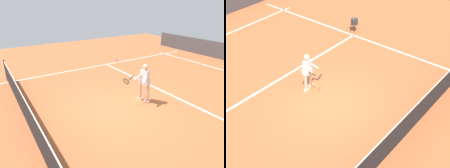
{
  "view_description": "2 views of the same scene",
  "coord_description": "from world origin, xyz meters",
  "views": [
    {
      "loc": [
        -5.81,
        3.79,
        3.82
      ],
      "look_at": [
        -0.05,
        0.11,
        1.01
      ],
      "focal_mm": 32.99,
      "sensor_mm": 36.0,
      "label": 1
    },
    {
      "loc": [
        7.33,
        6.26,
        7.77
      ],
      "look_at": [
        -0.15,
        0.21,
        0.91
      ],
      "focal_mm": 52.78,
      "sensor_mm": 36.0,
      "label": 2
    }
  ],
  "objects": [
    {
      "name": "service_line_marking",
      "position": [
        0.0,
        -2.69,
        0.0
      ],
      "size": [
        9.99,
        0.1,
        0.01
      ],
      "primitive_type": "cube",
      "color": "white",
      "rests_on": "ground"
    },
    {
      "name": "sideline_left_marking",
      "position": [
        -5.0,
        0.0,
        0.0
      ],
      "size": [
        0.1,
        18.73,
        0.01
      ],
      "primitive_type": "cube",
      "color": "white",
      "rests_on": "ground"
    },
    {
      "name": "tennis_player",
      "position": [
        -0.17,
        -1.3,
        0.85
      ],
      "size": [
        0.68,
        1.06,
        1.55
      ],
      "color": "beige",
      "rests_on": "ground"
    },
    {
      "name": "ground_plane",
      "position": [
        0.0,
        0.0,
        0.0
      ],
      "size": [
        26.96,
        26.96,
        0.0
      ],
      "primitive_type": "plane",
      "color": "#C66638"
    },
    {
      "name": "tennis_ball_near",
      "position": [
        -2.38,
        -7.07,
        0.03
      ],
      "size": [
        0.07,
        0.07,
        0.07
      ],
      "primitive_type": "sphere",
      "color": "#D1E533",
      "rests_on": "ground"
    },
    {
      "name": "court_net",
      "position": [
        0.0,
        3.02,
        0.52
      ],
      "size": [
        10.67,
        0.08,
        1.1
      ],
      "color": "#4C4C51",
      "rests_on": "ground"
    },
    {
      "name": "ball_hopper",
      "position": [
        -5.4,
        -2.95,
        0.55
      ],
      "size": [
        0.36,
        0.36,
        0.74
      ],
      "color": "#333338",
      "rests_on": "ground"
    }
  ]
}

